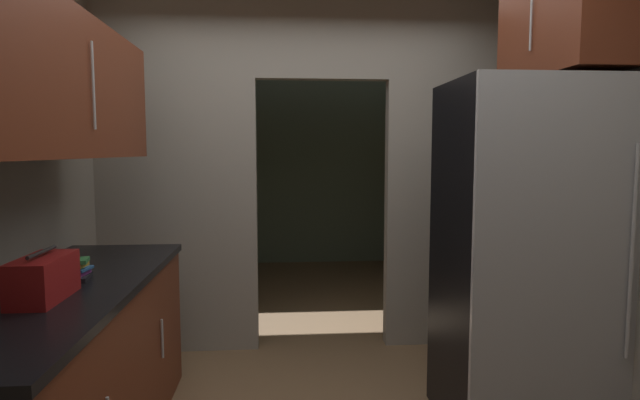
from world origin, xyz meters
The scene contains 8 objects.
kitchen_partition centered at (-0.05, 1.54, 1.43)m, with size 3.07×0.12×2.66m.
adjoining_room_shell centered at (0.00, 3.60, 1.33)m, with size 3.07×3.15×2.66m.
refrigerator centered at (1.13, 0.28, 0.94)m, with size 0.83×0.74×1.89m.
lower_cabinet_run centered at (-1.19, 0.00, 0.46)m, with size 0.70×2.07×0.91m.
upper_cabinet_counterside centered at (-1.19, 0.00, 1.81)m, with size 0.36×1.87×0.64m.
upper_cabinet_fridgeside centered at (1.36, 0.38, 2.28)m, with size 0.36×0.91×0.72m.
boombox centered at (-1.16, -0.23, 1.00)m, with size 0.18×0.35×0.21m.
book_stack centered at (-1.16, 0.10, 0.95)m, with size 0.15×0.17×0.10m.
Camera 1 is at (-0.19, -2.39, 1.52)m, focal length 28.94 mm.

